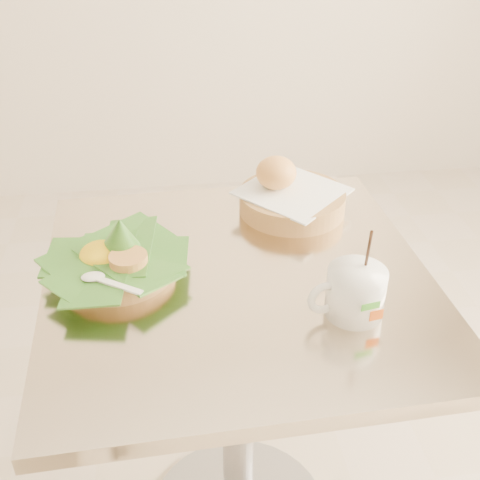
{
  "coord_description": "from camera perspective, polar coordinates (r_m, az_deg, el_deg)",
  "views": [
    {
      "loc": [
        0.02,
        -0.93,
        1.39
      ],
      "look_at": [
        0.14,
        -0.04,
        0.82
      ],
      "focal_mm": 45.0,
      "sensor_mm": 36.0,
      "label": 1
    }
  ],
  "objects": [
    {
      "name": "bread_basket",
      "position": [
        1.3,
        4.72,
        4.19
      ],
      "size": [
        0.27,
        0.27,
        0.12
      ],
      "rotation": [
        0.0,
        0.0,
        -0.02
      ],
      "color": "#9D7243",
      "rests_on": "cafe_table"
    },
    {
      "name": "rice_basket",
      "position": [
        1.11,
        -11.61,
        -1.63
      ],
      "size": [
        0.26,
        0.26,
        0.13
      ],
      "rotation": [
        0.0,
        0.0,
        -0.29
      ],
      "color": "#9D7243",
      "rests_on": "cafe_table"
    },
    {
      "name": "coffee_mug",
      "position": [
        1.01,
        10.77,
        -4.82
      ],
      "size": [
        0.13,
        0.1,
        0.17
      ],
      "rotation": [
        0.0,
        0.0,
        0.18
      ],
      "color": "white",
      "rests_on": "cafe_table"
    },
    {
      "name": "cafe_table",
      "position": [
        1.25,
        -0.19,
        -11.61
      ],
      "size": [
        0.72,
        0.72,
        0.75
      ],
      "rotation": [
        0.0,
        0.0,
        0.03
      ],
      "color": "gray",
      "rests_on": "floor"
    }
  ]
}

